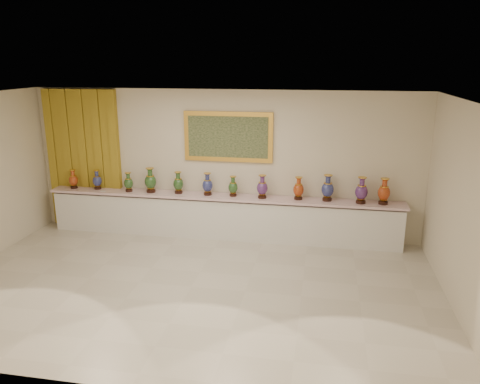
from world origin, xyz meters
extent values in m
plane|color=beige|center=(0.00, 0.00, 0.00)|extent=(8.00, 8.00, 0.00)
plane|color=beige|center=(0.00, 2.50, 1.50)|extent=(8.00, 0.00, 8.00)
plane|color=beige|center=(4.00, 0.00, 1.50)|extent=(0.00, 5.00, 5.00)
plane|color=white|center=(0.00, 0.00, 3.00)|extent=(8.00, 8.00, 0.00)
cube|color=gold|center=(-3.03, 2.44, 1.50)|extent=(1.64, 0.14, 2.95)
cube|color=gold|center=(0.12, 2.46, 2.07)|extent=(1.80, 0.06, 1.00)
cube|color=black|center=(0.12, 2.42, 2.07)|extent=(1.62, 0.02, 0.82)
cube|color=white|center=(0.00, 2.27, 0.41)|extent=(7.20, 0.42, 0.81)
cube|color=beige|center=(0.00, 2.25, 0.88)|extent=(7.28, 0.48, 0.05)
cylinder|color=black|center=(-3.22, 2.24, 0.92)|extent=(0.14, 0.14, 0.04)
cone|color=gold|center=(-3.22, 2.24, 0.96)|extent=(0.13, 0.13, 0.03)
ellipsoid|color=#8B020A|center=(-3.22, 2.24, 1.08)|extent=(0.23, 0.23, 0.24)
cylinder|color=gold|center=(-3.22, 2.24, 1.18)|extent=(0.13, 0.13, 0.01)
cylinder|color=#8B020A|center=(-3.22, 2.24, 1.23)|extent=(0.08, 0.08, 0.09)
cone|color=#8B020A|center=(-3.22, 2.24, 1.29)|extent=(0.13, 0.13, 0.03)
cylinder|color=gold|center=(-3.22, 2.24, 1.30)|extent=(0.13, 0.13, 0.01)
cylinder|color=black|center=(-2.69, 2.28, 0.92)|extent=(0.14, 0.14, 0.04)
cone|color=gold|center=(-2.69, 2.28, 0.97)|extent=(0.13, 0.13, 0.03)
ellipsoid|color=#0B0C45|center=(-2.69, 2.28, 1.08)|extent=(0.24, 0.24, 0.24)
cylinder|color=gold|center=(-2.69, 2.28, 1.18)|extent=(0.13, 0.13, 0.01)
cylinder|color=#0B0C45|center=(-2.69, 2.28, 1.23)|extent=(0.08, 0.08, 0.09)
cone|color=#0B0C45|center=(-2.69, 2.28, 1.29)|extent=(0.13, 0.13, 0.03)
cylinder|color=gold|center=(-2.69, 2.28, 1.31)|extent=(0.13, 0.13, 0.01)
cylinder|color=black|center=(-1.96, 2.22, 0.92)|extent=(0.14, 0.14, 0.04)
cone|color=gold|center=(-1.96, 2.22, 0.96)|extent=(0.13, 0.13, 0.03)
ellipsoid|color=black|center=(-1.96, 2.22, 1.08)|extent=(0.20, 0.20, 0.23)
cylinder|color=gold|center=(-1.96, 2.22, 1.18)|extent=(0.13, 0.13, 0.01)
cylinder|color=black|center=(-1.96, 2.22, 1.23)|extent=(0.08, 0.08, 0.08)
cone|color=black|center=(-1.96, 2.22, 1.29)|extent=(0.13, 0.13, 0.03)
cylinder|color=gold|center=(-1.96, 2.22, 1.30)|extent=(0.13, 0.13, 0.01)
cylinder|color=black|center=(-1.48, 2.24, 0.93)|extent=(0.18, 0.18, 0.05)
cone|color=gold|center=(-1.48, 2.24, 0.98)|extent=(0.16, 0.16, 0.03)
ellipsoid|color=black|center=(-1.48, 2.24, 1.12)|extent=(0.32, 0.32, 0.30)
cylinder|color=gold|center=(-1.48, 2.24, 1.25)|extent=(0.16, 0.16, 0.01)
cylinder|color=black|center=(-1.48, 2.24, 1.32)|extent=(0.10, 0.10, 0.11)
cone|color=black|center=(-1.48, 2.24, 1.39)|extent=(0.16, 0.16, 0.04)
cylinder|color=gold|center=(-1.48, 2.24, 1.41)|extent=(0.17, 0.17, 0.01)
cylinder|color=black|center=(-0.89, 2.27, 0.92)|extent=(0.16, 0.16, 0.05)
cone|color=gold|center=(-0.89, 2.27, 0.97)|extent=(0.14, 0.14, 0.03)
ellipsoid|color=black|center=(-0.89, 2.27, 1.10)|extent=(0.26, 0.26, 0.26)
cylinder|color=gold|center=(-0.89, 2.27, 1.21)|extent=(0.14, 0.14, 0.01)
cylinder|color=black|center=(-0.89, 2.27, 1.27)|extent=(0.08, 0.08, 0.10)
cone|color=black|center=(-0.89, 2.27, 1.33)|extent=(0.14, 0.14, 0.04)
cylinder|color=gold|center=(-0.89, 2.27, 1.35)|extent=(0.15, 0.15, 0.01)
cylinder|color=black|center=(-0.27, 2.26, 0.92)|extent=(0.16, 0.16, 0.05)
cone|color=gold|center=(-0.27, 2.26, 0.97)|extent=(0.14, 0.14, 0.03)
ellipsoid|color=#0B0C45|center=(-0.27, 2.26, 1.10)|extent=(0.28, 0.28, 0.27)
cylinder|color=gold|center=(-0.27, 2.26, 1.21)|extent=(0.15, 0.15, 0.01)
cylinder|color=#0B0C45|center=(-0.27, 2.26, 1.27)|extent=(0.08, 0.08, 0.10)
cone|color=#0B0C45|center=(-0.27, 2.26, 1.34)|extent=(0.15, 0.15, 0.04)
cylinder|color=gold|center=(-0.27, 2.26, 1.35)|extent=(0.15, 0.15, 0.01)
cylinder|color=black|center=(0.25, 2.27, 0.92)|extent=(0.15, 0.15, 0.04)
cone|color=gold|center=(0.25, 2.27, 0.97)|extent=(0.13, 0.13, 0.03)
ellipsoid|color=black|center=(0.25, 2.27, 1.08)|extent=(0.22, 0.22, 0.24)
cylinder|color=gold|center=(0.25, 2.27, 1.18)|extent=(0.13, 0.13, 0.01)
cylinder|color=black|center=(0.25, 2.27, 1.23)|extent=(0.08, 0.08, 0.09)
cone|color=black|center=(0.25, 2.27, 1.29)|extent=(0.13, 0.13, 0.03)
cylinder|color=gold|center=(0.25, 2.27, 1.31)|extent=(0.13, 0.13, 0.01)
cylinder|color=black|center=(0.85, 2.23, 0.92)|extent=(0.17, 0.17, 0.05)
cone|color=gold|center=(0.85, 2.23, 0.97)|extent=(0.15, 0.15, 0.03)
ellipsoid|color=#2D124A|center=(0.85, 2.23, 1.10)|extent=(0.25, 0.25, 0.27)
cylinder|color=gold|center=(0.85, 2.23, 1.22)|extent=(0.15, 0.15, 0.01)
cylinder|color=#2D124A|center=(0.85, 2.23, 1.28)|extent=(0.09, 0.09, 0.10)
cone|color=#2D124A|center=(0.85, 2.23, 1.35)|extent=(0.15, 0.15, 0.04)
cylinder|color=gold|center=(0.85, 2.23, 1.37)|extent=(0.15, 0.15, 0.01)
cylinder|color=black|center=(1.56, 2.27, 0.92)|extent=(0.16, 0.16, 0.05)
cone|color=gold|center=(1.56, 2.27, 0.97)|extent=(0.14, 0.14, 0.03)
ellipsoid|color=#8B020A|center=(1.56, 2.27, 1.10)|extent=(0.27, 0.27, 0.26)
cylinder|color=gold|center=(1.56, 2.27, 1.21)|extent=(0.14, 0.14, 0.01)
cylinder|color=#8B020A|center=(1.56, 2.27, 1.27)|extent=(0.08, 0.08, 0.10)
cone|color=#8B020A|center=(1.56, 2.27, 1.33)|extent=(0.14, 0.14, 0.04)
cylinder|color=gold|center=(1.56, 2.27, 1.35)|extent=(0.15, 0.15, 0.01)
cylinder|color=black|center=(2.12, 2.28, 0.93)|extent=(0.18, 0.18, 0.05)
cone|color=gold|center=(2.12, 2.28, 0.98)|extent=(0.16, 0.16, 0.03)
ellipsoid|color=#0B0C45|center=(2.12, 2.28, 1.13)|extent=(0.31, 0.31, 0.30)
cylinder|color=gold|center=(2.12, 2.28, 1.25)|extent=(0.16, 0.16, 0.01)
cylinder|color=#0B0C45|center=(2.12, 2.28, 1.32)|extent=(0.10, 0.10, 0.11)
cone|color=#0B0C45|center=(2.12, 2.28, 1.39)|extent=(0.16, 0.16, 0.04)
cylinder|color=gold|center=(2.12, 2.28, 1.41)|extent=(0.17, 0.17, 0.01)
cylinder|color=black|center=(2.76, 2.23, 0.93)|extent=(0.18, 0.18, 0.05)
cone|color=gold|center=(2.76, 2.23, 0.98)|extent=(0.16, 0.16, 0.03)
ellipsoid|color=#2D124A|center=(2.76, 2.23, 1.12)|extent=(0.29, 0.29, 0.30)
cylinder|color=gold|center=(2.76, 2.23, 1.25)|extent=(0.16, 0.16, 0.01)
cylinder|color=#2D124A|center=(2.76, 2.23, 1.32)|extent=(0.10, 0.10, 0.11)
cone|color=#2D124A|center=(2.76, 2.23, 1.39)|extent=(0.16, 0.16, 0.04)
cylinder|color=gold|center=(2.76, 2.23, 1.41)|extent=(0.17, 0.17, 0.01)
cylinder|color=black|center=(3.18, 2.25, 0.93)|extent=(0.18, 0.18, 0.05)
cone|color=gold|center=(3.18, 2.25, 0.98)|extent=(0.16, 0.16, 0.03)
ellipsoid|color=#8B020A|center=(3.18, 2.25, 1.12)|extent=(0.30, 0.30, 0.29)
cylinder|color=gold|center=(3.18, 2.25, 1.24)|extent=(0.16, 0.16, 0.01)
cylinder|color=#8B020A|center=(3.18, 2.25, 1.31)|extent=(0.09, 0.09, 0.11)
cone|color=#8B020A|center=(3.18, 2.25, 1.38)|extent=(0.16, 0.16, 0.04)
cylinder|color=gold|center=(3.18, 2.25, 1.40)|extent=(0.17, 0.17, 0.01)
cube|color=white|center=(-2.50, 2.13, 0.90)|extent=(0.10, 0.06, 0.00)
camera|label=1|loc=(2.01, -6.63, 3.55)|focal=35.00mm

